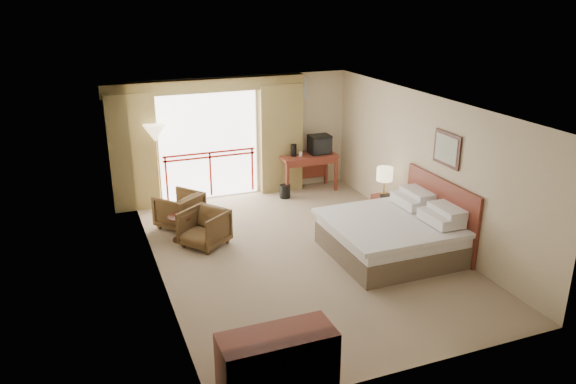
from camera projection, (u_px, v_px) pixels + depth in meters
name	position (u px, v px, depth m)	size (l,w,h in m)	color
floor	(302.00, 254.00, 10.08)	(7.00, 7.00, 0.00)	gray
ceiling	(303.00, 105.00, 9.17)	(7.00, 7.00, 0.00)	white
wall_back	(243.00, 136.00, 12.69)	(5.00, 5.00, 0.00)	beige
wall_front	(418.00, 273.00, 6.56)	(5.00, 5.00, 0.00)	beige
wall_left	(155.00, 201.00, 8.77)	(7.00, 7.00, 0.00)	beige
wall_right	(426.00, 167.00, 10.48)	(7.00, 7.00, 0.00)	beige
balcony_door	(209.00, 146.00, 12.45)	(2.40, 2.40, 0.00)	white
balcony_railing	(210.00, 163.00, 12.57)	(2.09, 0.03, 1.02)	#A11A0D
curtain_left	(133.00, 153.00, 11.76)	(1.00, 0.26, 2.50)	olive
curtain_right	(281.00, 138.00, 12.89)	(1.00, 0.26, 2.50)	olive
valance	(207.00, 86.00, 11.91)	(4.40, 0.22, 0.28)	olive
hvac_vent	(297.00, 88.00, 12.77)	(0.50, 0.04, 0.50)	silver
bed	(393.00, 235.00, 9.94)	(2.13, 2.06, 0.97)	brown
headboard	(440.00, 213.00, 10.18)	(0.06, 2.10, 1.30)	maroon
framed_art	(447.00, 149.00, 9.78)	(0.04, 0.72, 0.60)	black
nightstand	(384.00, 209.00, 11.41)	(0.38, 0.45, 0.54)	maroon
table_lamp	(385.00, 175.00, 11.21)	(0.33, 0.33, 0.57)	tan
phone	(387.00, 197.00, 11.16)	(0.20, 0.16, 0.09)	black
desk	(307.00, 162.00, 13.11)	(1.33, 0.64, 0.87)	maroon
tv	(320.00, 144.00, 13.02)	(0.48, 0.39, 0.44)	black
coffee_maker	(294.00, 150.00, 12.83)	(0.13, 0.13, 0.28)	black
cup	(301.00, 154.00, 12.87)	(0.07, 0.07, 0.10)	white
wastebasket	(285.00, 191.00, 12.75)	(0.24, 0.24, 0.30)	black
armchair_far	(181.00, 227.00, 11.23)	(0.76, 0.78, 0.71)	#442F19
armchair_near	(205.00, 245.00, 10.41)	(0.74, 0.76, 0.69)	#442F19
side_table	(181.00, 224.00, 10.51)	(0.45, 0.45, 0.49)	black
book	(180.00, 216.00, 10.45)	(0.16, 0.21, 0.02)	white
floor_lamp	(155.00, 137.00, 11.61)	(0.48, 0.48, 1.87)	tan
dresser	(278.00, 368.00, 6.34)	(1.32, 0.56, 0.88)	maroon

